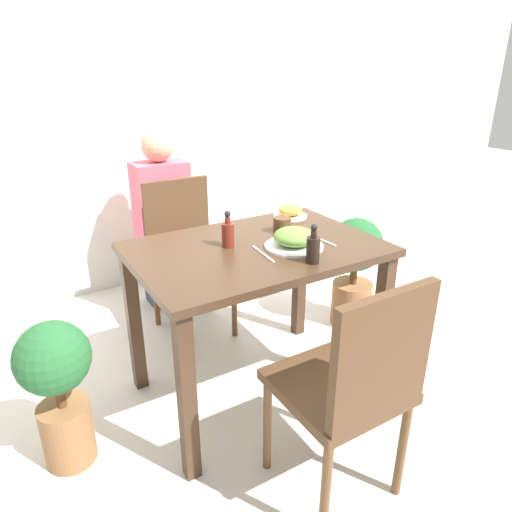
# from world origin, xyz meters

# --- Properties ---
(ground_plane) EXTENTS (16.00, 16.00, 0.00)m
(ground_plane) POSITION_xyz_m (0.00, 0.00, 0.00)
(ground_plane) COLOR beige
(wall_back) EXTENTS (8.00, 0.05, 2.60)m
(wall_back) POSITION_xyz_m (0.00, 1.56, 1.30)
(wall_back) COLOR silver
(wall_back) RESTS_ON ground_plane
(dining_table) EXTENTS (1.09, 0.75, 0.78)m
(dining_table) POSITION_xyz_m (0.00, 0.00, 0.66)
(dining_table) COLOR #3D2819
(dining_table) RESTS_ON ground_plane
(chair_near) EXTENTS (0.42, 0.42, 0.91)m
(chair_near) POSITION_xyz_m (-0.04, -0.71, 0.52)
(chair_near) COLOR #4C331E
(chair_near) RESTS_ON ground_plane
(chair_far) EXTENTS (0.42, 0.42, 0.91)m
(chair_far) POSITION_xyz_m (-0.03, 0.75, 0.52)
(chair_far) COLOR #4C331E
(chair_far) RESTS_ON ground_plane
(food_plate) EXTENTS (0.26, 0.26, 0.09)m
(food_plate) POSITION_xyz_m (0.13, -0.10, 0.82)
(food_plate) COLOR white
(food_plate) RESTS_ON dining_table
(side_plate) EXTENTS (0.18, 0.18, 0.07)m
(side_plate) POSITION_xyz_m (0.37, 0.27, 0.81)
(side_plate) COLOR white
(side_plate) RESTS_ON dining_table
(drink_cup) EXTENTS (0.09, 0.09, 0.07)m
(drink_cup) POSITION_xyz_m (0.20, 0.09, 0.82)
(drink_cup) COLOR #4C331E
(drink_cup) RESTS_ON dining_table
(sauce_bottle) EXTENTS (0.06, 0.06, 0.17)m
(sauce_bottle) POSITION_xyz_m (-0.11, 0.06, 0.84)
(sauce_bottle) COLOR maroon
(sauce_bottle) RESTS_ON dining_table
(condiment_bottle) EXTENTS (0.06, 0.06, 0.17)m
(condiment_bottle) POSITION_xyz_m (0.10, -0.28, 0.84)
(condiment_bottle) COLOR black
(condiment_bottle) RESTS_ON dining_table
(fork_utensil) EXTENTS (0.03, 0.20, 0.00)m
(fork_utensil) POSITION_xyz_m (-0.03, -0.10, 0.78)
(fork_utensil) COLOR silver
(fork_utensil) RESTS_ON dining_table
(spoon_utensil) EXTENTS (0.02, 0.17, 0.00)m
(spoon_utensil) POSITION_xyz_m (0.29, -0.10, 0.78)
(spoon_utensil) COLOR silver
(spoon_utensil) RESTS_ON dining_table
(potted_plant_left) EXTENTS (0.29, 0.29, 0.64)m
(potted_plant_left) POSITION_xyz_m (-0.89, 0.01, 0.38)
(potted_plant_left) COLOR brown
(potted_plant_left) RESTS_ON ground_plane
(potted_plant_right) EXTENTS (0.32, 0.32, 0.69)m
(potted_plant_right) POSITION_xyz_m (0.86, 0.25, 0.40)
(potted_plant_right) COLOR brown
(potted_plant_right) RESTS_ON ground_plane
(person_figure) EXTENTS (0.34, 0.22, 1.17)m
(person_figure) POSITION_xyz_m (-0.03, 1.13, 0.58)
(person_figure) COLOR #2D3347
(person_figure) RESTS_ON ground_plane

